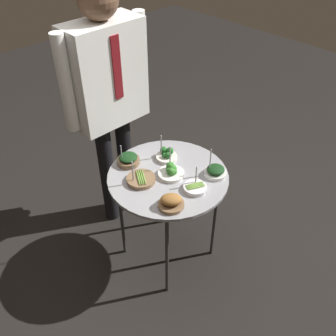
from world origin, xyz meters
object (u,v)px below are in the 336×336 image
at_px(bowl_spinach_back_left, 215,171).
at_px(bowl_asparagus_near_rim, 195,188).
at_px(serving_cart, 168,182).
at_px(bowl_spinach_front_right, 128,160).
at_px(bowl_asparagus_mid_right, 141,179).
at_px(bowl_roast_far_rim, 171,202).
at_px(waiter_figure, 107,86).
at_px(bowl_broccoli_front_left, 171,172).
at_px(bowl_broccoli_center, 167,155).

bearing_deg(bowl_spinach_back_left, bowl_asparagus_near_rim, -178.11).
height_order(serving_cart, bowl_spinach_front_right, bowl_spinach_front_right).
distance_m(bowl_asparagus_mid_right, bowl_roast_far_rim, 0.25).
bearing_deg(waiter_figure, bowl_spinach_front_right, -110.48).
relative_size(bowl_broccoli_front_left, waiter_figure, 0.10).
height_order(bowl_asparagus_mid_right, bowl_spinach_front_right, bowl_asparagus_mid_right).
xyz_separation_m(serving_cart, bowl_broccoli_center, (0.10, 0.12, 0.07)).
distance_m(bowl_broccoli_center, bowl_roast_far_rim, 0.39).
bearing_deg(bowl_roast_far_rim, waiter_figure, 76.04).
height_order(bowl_spinach_back_left, bowl_broccoli_center, bowl_spinach_back_left).
bearing_deg(bowl_asparagus_near_rim, waiter_figure, 90.07).
bearing_deg(bowl_asparagus_near_rim, bowl_broccoli_center, 74.99).
relative_size(bowl_asparagus_mid_right, bowl_broccoli_center, 1.04).
xyz_separation_m(bowl_spinach_back_left, bowl_spinach_front_right, (-0.28, 0.41, 0.00)).
relative_size(serving_cart, bowl_asparagus_near_rim, 5.19).
xyz_separation_m(bowl_broccoli_front_left, bowl_broccoli_center, (0.09, 0.13, -0.00)).
distance_m(bowl_asparagus_near_rim, bowl_broccoli_center, 0.31).
relative_size(bowl_spinach_front_right, bowl_roast_far_rim, 0.97).
xyz_separation_m(bowl_broccoli_center, waiter_figure, (-0.08, 0.41, 0.31)).
bearing_deg(bowl_roast_far_rim, bowl_spinach_back_left, 1.15).
bearing_deg(bowl_spinach_back_left, bowl_spinach_front_right, 124.00).
xyz_separation_m(bowl_asparagus_near_rim, bowl_broccoli_center, (0.08, 0.30, 0.01)).
relative_size(bowl_spinach_back_left, bowl_spinach_front_right, 1.33).
xyz_separation_m(bowl_asparagus_near_rim, bowl_spinach_front_right, (-0.11, 0.42, 0.01)).
relative_size(bowl_asparagus_near_rim, bowl_spinach_front_right, 0.99).
xyz_separation_m(bowl_spinach_front_right, bowl_roast_far_rim, (-0.07, -0.42, 0.00)).
height_order(bowl_asparagus_mid_right, bowl_roast_far_rim, bowl_asparagus_mid_right).
bearing_deg(bowl_broccoli_center, bowl_spinach_back_left, -73.35).
bearing_deg(bowl_broccoli_front_left, bowl_broccoli_center, 55.54).
height_order(bowl_broccoli_front_left, bowl_broccoli_center, bowl_broccoli_front_left).
relative_size(bowl_asparagus_near_rim, waiter_figure, 0.08).
xyz_separation_m(bowl_roast_far_rim, waiter_figure, (0.18, 0.71, 0.31)).
bearing_deg(serving_cart, waiter_figure, 87.91).
height_order(bowl_broccoli_front_left, waiter_figure, waiter_figure).
bearing_deg(bowl_asparagus_near_rim, bowl_roast_far_rim, -179.55).
relative_size(serving_cart, bowl_asparagus_mid_right, 4.27).
height_order(bowl_spinach_back_left, bowl_asparagus_mid_right, bowl_spinach_back_left).
relative_size(serving_cart, bowl_broccoli_front_left, 4.05).
distance_m(bowl_asparagus_near_rim, waiter_figure, 0.78).
relative_size(bowl_spinach_back_left, bowl_broccoli_front_left, 1.05).
relative_size(bowl_spinach_back_left, bowl_broccoli_center, 1.15).
bearing_deg(bowl_roast_far_rim, bowl_broccoli_center, 49.46).
height_order(serving_cart, bowl_spinach_back_left, bowl_spinach_back_left).
height_order(bowl_spinach_back_left, waiter_figure, waiter_figure).
bearing_deg(serving_cart, bowl_asparagus_mid_right, 155.14).
xyz_separation_m(serving_cart, bowl_roast_far_rim, (-0.16, -0.18, 0.08)).
bearing_deg(bowl_broccoli_center, bowl_roast_far_rim, -130.54).
height_order(bowl_roast_far_rim, waiter_figure, waiter_figure).
height_order(serving_cart, bowl_asparagus_mid_right, bowl_asparagus_mid_right).
bearing_deg(bowl_roast_far_rim, bowl_asparagus_mid_right, 86.13).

